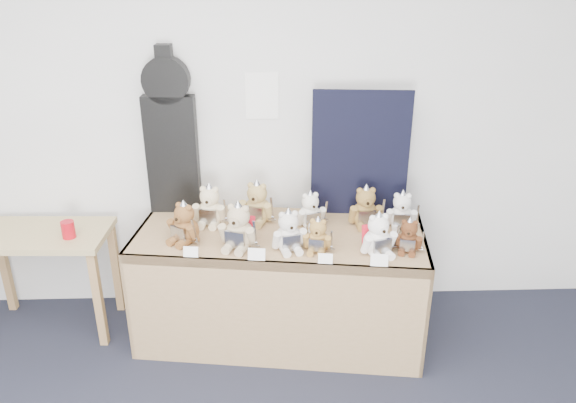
{
  "coord_description": "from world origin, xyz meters",
  "views": [
    {
      "loc": [
        0.63,
        -1.04,
        2.31
      ],
      "look_at": [
        0.74,
        1.95,
        0.99
      ],
      "focal_mm": 35.0,
      "sensor_mm": 36.0,
      "label": 1
    }
  ],
  "objects_px": {
    "teddy_back_right": "(365,208)",
    "teddy_back_end": "(401,212)",
    "teddy_front_far_left": "(184,224)",
    "teddy_front_left": "(239,228)",
    "guitar_case": "(171,134)",
    "teddy_front_far_right": "(378,236)",
    "teddy_front_right": "(318,237)",
    "teddy_back_centre_right": "(311,211)",
    "side_table": "(43,249)",
    "teddy_back_centre_left": "(257,204)",
    "teddy_back_left": "(210,207)",
    "teddy_front_centre": "(289,232)",
    "teddy_front_end": "(408,237)",
    "display_table": "(279,261)",
    "red_cup": "(68,230)"
  },
  "relations": [
    {
      "from": "teddy_front_right",
      "to": "teddy_back_centre_right",
      "type": "relative_size",
      "value": 0.91
    },
    {
      "from": "guitar_case",
      "to": "teddy_front_far_right",
      "type": "height_order",
      "value": "guitar_case"
    },
    {
      "from": "teddy_back_right",
      "to": "teddy_back_end",
      "type": "xyz_separation_m",
      "value": [
        0.22,
        -0.04,
        -0.01
      ]
    },
    {
      "from": "teddy_back_centre_left",
      "to": "teddy_back_end",
      "type": "relative_size",
      "value": 1.14
    },
    {
      "from": "teddy_back_left",
      "to": "teddy_front_far_right",
      "type": "bearing_deg",
      "value": -13.42
    },
    {
      "from": "teddy_back_centre_right",
      "to": "teddy_back_centre_left",
      "type": "bearing_deg",
      "value": 150.34
    },
    {
      "from": "red_cup",
      "to": "teddy_back_left",
      "type": "xyz_separation_m",
      "value": [
        0.87,
        0.1,
        0.1
      ]
    },
    {
      "from": "teddy_front_far_left",
      "to": "teddy_front_right",
      "type": "distance_m",
      "value": 0.79
    },
    {
      "from": "side_table",
      "to": "teddy_front_end",
      "type": "bearing_deg",
      "value": -7.58
    },
    {
      "from": "side_table",
      "to": "guitar_case",
      "type": "distance_m",
      "value": 1.11
    },
    {
      "from": "display_table",
      "to": "teddy_back_centre_right",
      "type": "xyz_separation_m",
      "value": [
        0.2,
        0.16,
        0.26
      ]
    },
    {
      "from": "teddy_back_left",
      "to": "teddy_back_centre_left",
      "type": "relative_size",
      "value": 0.96
    },
    {
      "from": "teddy_front_right",
      "to": "teddy_back_centre_right",
      "type": "height_order",
      "value": "teddy_back_centre_right"
    },
    {
      "from": "guitar_case",
      "to": "teddy_front_far_left",
      "type": "height_order",
      "value": "guitar_case"
    },
    {
      "from": "teddy_front_right",
      "to": "side_table",
      "type": "bearing_deg",
      "value": -178.56
    },
    {
      "from": "side_table",
      "to": "teddy_back_right",
      "type": "distance_m",
      "value": 2.08
    },
    {
      "from": "teddy_front_left",
      "to": "red_cup",
      "type": "bearing_deg",
      "value": -173.14
    },
    {
      "from": "teddy_front_far_right",
      "to": "teddy_front_right",
      "type": "bearing_deg",
      "value": 155.59
    },
    {
      "from": "teddy_back_left",
      "to": "teddy_back_centre_right",
      "type": "bearing_deg",
      "value": 5.4
    },
    {
      "from": "display_table",
      "to": "teddy_front_far_right",
      "type": "height_order",
      "value": "teddy_front_far_right"
    },
    {
      "from": "teddy_back_left",
      "to": "teddy_back_centre_right",
      "type": "relative_size",
      "value": 1.15
    },
    {
      "from": "teddy_back_centre_left",
      "to": "teddy_back_left",
      "type": "bearing_deg",
      "value": -156.93
    },
    {
      "from": "display_table",
      "to": "teddy_front_left",
      "type": "relative_size",
      "value": 6.01
    },
    {
      "from": "teddy_front_far_right",
      "to": "teddy_back_left",
      "type": "relative_size",
      "value": 0.97
    },
    {
      "from": "teddy_front_left",
      "to": "teddy_back_left",
      "type": "xyz_separation_m",
      "value": [
        -0.19,
        0.32,
        -0.01
      ]
    },
    {
      "from": "side_table",
      "to": "teddy_back_left",
      "type": "xyz_separation_m",
      "value": [
        1.08,
        0.01,
        0.27
      ]
    },
    {
      "from": "display_table",
      "to": "teddy_back_centre_right",
      "type": "relative_size",
      "value": 7.36
    },
    {
      "from": "side_table",
      "to": "teddy_front_right",
      "type": "bearing_deg",
      "value": -9.79
    },
    {
      "from": "teddy_front_centre",
      "to": "teddy_front_right",
      "type": "relative_size",
      "value": 1.2
    },
    {
      "from": "teddy_back_left",
      "to": "teddy_back_end",
      "type": "height_order",
      "value": "teddy_back_left"
    },
    {
      "from": "teddy_back_right",
      "to": "teddy_back_end",
      "type": "distance_m",
      "value": 0.22
    },
    {
      "from": "teddy_front_centre",
      "to": "teddy_back_left",
      "type": "relative_size",
      "value": 0.95
    },
    {
      "from": "side_table",
      "to": "teddy_back_centre_left",
      "type": "distance_m",
      "value": 1.41
    },
    {
      "from": "red_cup",
      "to": "teddy_back_left",
      "type": "height_order",
      "value": "teddy_back_left"
    },
    {
      "from": "display_table",
      "to": "teddy_front_centre",
      "type": "distance_m",
      "value": 0.31
    },
    {
      "from": "teddy_front_far_left",
      "to": "teddy_front_left",
      "type": "relative_size",
      "value": 0.91
    },
    {
      "from": "guitar_case",
      "to": "teddy_back_right",
      "type": "xyz_separation_m",
      "value": [
        1.22,
        -0.28,
        -0.41
      ]
    },
    {
      "from": "teddy_front_end",
      "to": "teddy_back_right",
      "type": "bearing_deg",
      "value": 135.93
    },
    {
      "from": "teddy_back_left",
      "to": "teddy_back_right",
      "type": "distance_m",
      "value": 0.98
    },
    {
      "from": "teddy_front_centre",
      "to": "teddy_back_centre_left",
      "type": "xyz_separation_m",
      "value": [
        -0.19,
        0.38,
        0.01
      ]
    },
    {
      "from": "teddy_front_left",
      "to": "teddy_front_end",
      "type": "distance_m",
      "value": 0.98
    },
    {
      "from": "teddy_front_far_left",
      "to": "teddy_back_end",
      "type": "xyz_separation_m",
      "value": [
        1.33,
        0.15,
        -0.01
      ]
    },
    {
      "from": "display_table",
      "to": "teddy_back_right",
      "type": "relative_size",
      "value": 6.45
    },
    {
      "from": "side_table",
      "to": "teddy_front_far_left",
      "type": "height_order",
      "value": "teddy_front_far_left"
    },
    {
      "from": "guitar_case",
      "to": "teddy_front_far_right",
      "type": "xyz_separation_m",
      "value": [
        1.23,
        -0.66,
        -0.42
      ]
    },
    {
      "from": "teddy_back_left",
      "to": "guitar_case",
      "type": "bearing_deg",
      "value": 147.26
    },
    {
      "from": "side_table",
      "to": "teddy_front_left",
      "type": "bearing_deg",
      "value": -11.28
    },
    {
      "from": "teddy_back_left",
      "to": "teddy_front_far_left",
      "type": "bearing_deg",
      "value": -108.47
    },
    {
      "from": "teddy_front_centre",
      "to": "teddy_front_end",
      "type": "xyz_separation_m",
      "value": [
        0.68,
        -0.05,
        -0.02
      ]
    },
    {
      "from": "teddy_back_centre_right",
      "to": "teddy_back_right",
      "type": "relative_size",
      "value": 0.88
    }
  ]
}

